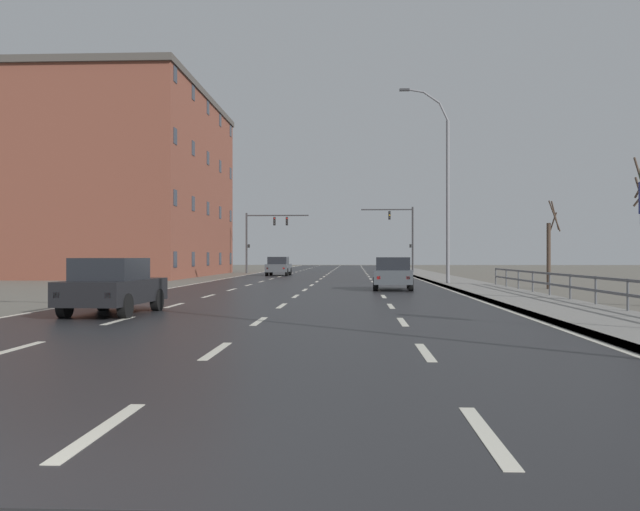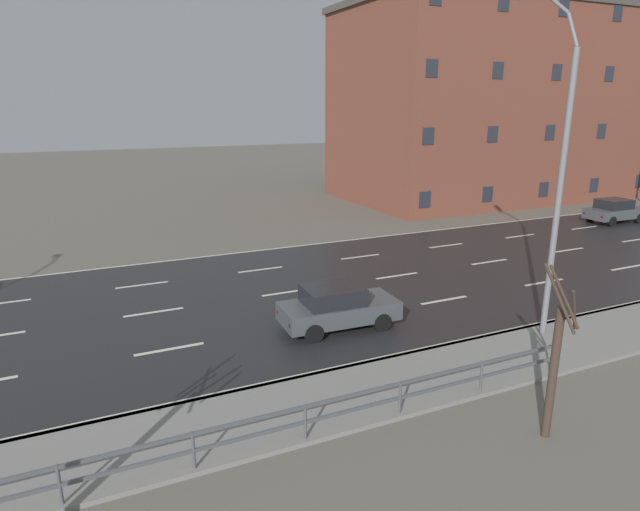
{
  "view_description": "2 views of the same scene",
  "coord_description": "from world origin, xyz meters",
  "px_view_note": "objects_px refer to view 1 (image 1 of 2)",
  "views": [
    {
      "loc": [
        2.32,
        -4.36,
        1.62
      ],
      "look_at": [
        -0.28,
        49.78,
        1.68
      ],
      "focal_mm": 39.55,
      "sensor_mm": 36.0,
      "label": 1
    },
    {
      "loc": [
        19.92,
        21.42,
        7.63
      ],
      "look_at": [
        0.0,
        30.52,
        1.44
      ],
      "focal_mm": 30.29,
      "sensor_mm": 36.0,
      "label": 2
    }
  ],
  "objects_px": {
    "car_near_right": "(393,273)",
    "traffic_signal_right": "(404,230)",
    "street_lamp_midground": "(445,189)",
    "brick_building": "(129,185)",
    "car_mid_centre": "(113,286)",
    "car_far_right": "(279,266)",
    "traffic_signal_left": "(263,231)"
  },
  "relations": [
    {
      "from": "car_mid_centre",
      "to": "brick_building",
      "type": "xyz_separation_m",
      "value": [
        -12.09,
        38.72,
        6.72
      ]
    },
    {
      "from": "car_mid_centre",
      "to": "traffic_signal_right",
      "type": "bearing_deg",
      "value": 79.1
    },
    {
      "from": "car_far_right",
      "to": "traffic_signal_right",
      "type": "bearing_deg",
      "value": 39.71
    },
    {
      "from": "traffic_signal_right",
      "to": "car_mid_centre",
      "type": "height_order",
      "value": "traffic_signal_right"
    },
    {
      "from": "car_near_right",
      "to": "traffic_signal_right",
      "type": "bearing_deg",
      "value": 87.67
    },
    {
      "from": "car_near_right",
      "to": "brick_building",
      "type": "xyz_separation_m",
      "value": [
        -20.58,
        24.16,
        6.72
      ]
    },
    {
      "from": "street_lamp_midground",
      "to": "car_mid_centre",
      "type": "bearing_deg",
      "value": -119.53
    },
    {
      "from": "traffic_signal_left",
      "to": "car_far_right",
      "type": "bearing_deg",
      "value": -74.25
    },
    {
      "from": "traffic_signal_right",
      "to": "brick_building",
      "type": "height_order",
      "value": "brick_building"
    },
    {
      "from": "street_lamp_midground",
      "to": "car_near_right",
      "type": "relative_size",
      "value": 2.66
    },
    {
      "from": "traffic_signal_right",
      "to": "car_far_right",
      "type": "relative_size",
      "value": 1.52
    },
    {
      "from": "traffic_signal_right",
      "to": "car_near_right",
      "type": "height_order",
      "value": "traffic_signal_right"
    },
    {
      "from": "street_lamp_midground",
      "to": "brick_building",
      "type": "bearing_deg",
      "value": 142.88
    },
    {
      "from": "car_far_right",
      "to": "brick_building",
      "type": "distance_m",
      "value": 14.19
    },
    {
      "from": "street_lamp_midground",
      "to": "traffic_signal_right",
      "type": "height_order",
      "value": "street_lamp_midground"
    },
    {
      "from": "car_near_right",
      "to": "car_far_right",
      "type": "bearing_deg",
      "value": 110.86
    },
    {
      "from": "traffic_signal_right",
      "to": "brick_building",
      "type": "relative_size",
      "value": 0.26
    },
    {
      "from": "street_lamp_midground",
      "to": "car_near_right",
      "type": "height_order",
      "value": "street_lamp_midground"
    },
    {
      "from": "street_lamp_midground",
      "to": "brick_building",
      "type": "xyz_separation_m",
      "value": [
        -23.81,
        18.03,
        2.13
      ]
    },
    {
      "from": "street_lamp_midground",
      "to": "brick_building",
      "type": "relative_size",
      "value": 0.46
    },
    {
      "from": "car_near_right",
      "to": "brick_building",
      "type": "distance_m",
      "value": 32.44
    },
    {
      "from": "car_mid_centre",
      "to": "traffic_signal_left",
      "type": "bearing_deg",
      "value": 94.89
    },
    {
      "from": "traffic_signal_left",
      "to": "car_near_right",
      "type": "height_order",
      "value": "traffic_signal_left"
    },
    {
      "from": "car_far_right",
      "to": "traffic_signal_left",
      "type": "bearing_deg",
      "value": 106.81
    },
    {
      "from": "traffic_signal_left",
      "to": "car_far_right",
      "type": "xyz_separation_m",
      "value": [
        2.43,
        -8.63,
        -3.23
      ]
    },
    {
      "from": "street_lamp_midground",
      "to": "brick_building",
      "type": "distance_m",
      "value": 29.94
    },
    {
      "from": "car_mid_centre",
      "to": "car_far_right",
      "type": "bearing_deg",
      "value": 91.86
    },
    {
      "from": "car_far_right",
      "to": "car_near_right",
      "type": "xyz_separation_m",
      "value": [
        8.09,
        -24.49,
        0.0
      ]
    },
    {
      "from": "car_far_right",
      "to": "brick_building",
      "type": "height_order",
      "value": "brick_building"
    },
    {
      "from": "street_lamp_midground",
      "to": "car_mid_centre",
      "type": "distance_m",
      "value": 24.23
    },
    {
      "from": "car_near_right",
      "to": "brick_building",
      "type": "height_order",
      "value": "brick_building"
    },
    {
      "from": "car_near_right",
      "to": "brick_building",
      "type": "bearing_deg",
      "value": 133.0
    }
  ]
}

